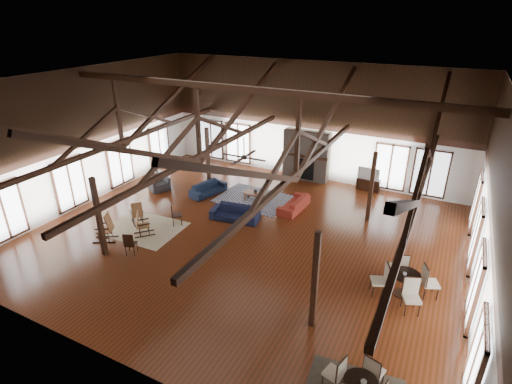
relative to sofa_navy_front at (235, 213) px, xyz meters
The scene contains 29 objects.
floor 1.49m from the sofa_navy_front, 42.89° to the right, with size 16.00×16.00×0.00m, color #5B2313.
ceiling 5.88m from the sofa_navy_front, 42.89° to the right, with size 16.00×14.00×0.02m, color black.
wall_back 6.67m from the sofa_navy_front, 79.93° to the left, with size 16.00×0.02×6.00m, color white.
wall_front 8.50m from the sofa_navy_front, 82.39° to the right, with size 16.00×0.02×6.00m, color white.
wall_left 7.50m from the sofa_navy_front, behind, with size 0.02×14.00×6.00m, color white.
wall_right 9.51m from the sofa_navy_front, ahead, with size 0.02×14.00×6.00m, color white.
roof_truss 4.00m from the sofa_navy_front, 42.89° to the right, with size 15.60×14.07×3.14m.
post_grid 1.90m from the sofa_navy_front, 42.89° to the right, with size 8.16×7.16×3.05m.
fireplace 5.86m from the sofa_navy_front, 79.36° to the left, with size 2.50×0.69×2.60m.
ceiling_fan 4.26m from the sofa_navy_front, 51.80° to the right, with size 1.60×1.60×0.75m.
sofa_navy_front is the anchor object (origin of this frame).
sofa_navy_left 2.99m from the sofa_navy_front, 145.40° to the left, with size 0.75×1.91×0.56m, color #131C34.
sofa_orange 2.78m from the sofa_navy_front, 47.06° to the left, with size 0.78×2.00×0.58m, color maroon.
coffee_table 1.99m from the sofa_navy_front, 90.77° to the left, with size 1.16×0.65×0.43m.
vase 2.06m from the sofa_navy_front, 91.75° to the left, with size 0.16×0.16×0.17m, color #B2B2B2.
armchair 5.03m from the sofa_navy_front, 168.48° to the left, with size 0.85×0.97×0.63m, color #2E2E31.
side_table_lamp 5.81m from the sofa_navy_front, 163.30° to the left, with size 0.48×0.48×1.23m.
rocking_chair_a 4.08m from the sofa_navy_front, 148.06° to the right, with size 0.86×0.78×0.99m.
rocking_chair_b 3.88m from the sofa_navy_front, 133.64° to the right, with size 0.85×0.87×1.03m.
rocking_chair_c 5.15m from the sofa_navy_front, 134.08° to the right, with size 1.00×0.84×1.14m.
side_chair_a 2.54m from the sofa_navy_front, 142.71° to the right, with size 0.58×0.58×0.98m.
side_chair_b 4.58m from the sofa_navy_front, 116.67° to the right, with size 0.50×0.50×0.90m.
cafe_table_far 7.44m from the sofa_navy_front, 15.17° to the right, with size 2.09×2.09×1.08m.
cup_near 9.45m from the sofa_navy_front, 42.91° to the right, with size 0.13×0.13×0.10m, color #B2B2B2.
cup_far 7.44m from the sofa_navy_front, 15.75° to the right, with size 0.11×0.11×0.09m, color #B2B2B2.
tv_console 7.23m from the sofa_navy_front, 52.82° to the left, with size 1.12×0.42×0.56m, color black.
television 7.23m from the sofa_navy_front, 52.99° to the left, with size 1.06×0.14×0.61m, color #B2B2B2.
rug_tan 3.81m from the sofa_navy_front, 141.14° to the right, with size 3.03×2.38×0.01m, color #C5B489.
rug_navy 2.21m from the sofa_navy_front, 95.91° to the left, with size 3.31×2.48×0.01m, color #192347.
Camera 1 is at (6.55, -12.06, 8.17)m, focal length 28.00 mm.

